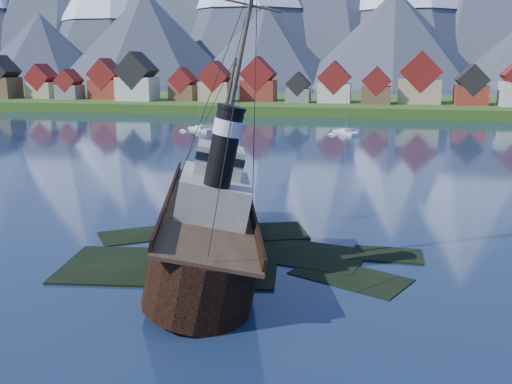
# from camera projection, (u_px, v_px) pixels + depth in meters

# --- Properties ---
(ground) EXTENTS (1400.00, 1400.00, 0.00)m
(ground) POSITION_uv_depth(u_px,v_px,m) (211.00, 262.00, 49.31)
(ground) COLOR #16253F
(ground) RESTS_ON ground
(shoal) EXTENTS (31.71, 21.24, 1.14)m
(shoal) POSITION_uv_depth(u_px,v_px,m) (237.00, 259.00, 51.07)
(shoal) COLOR black
(shoal) RESTS_ON ground
(shore_bank) EXTENTS (600.00, 80.00, 3.20)m
(shore_bank) POSITION_uv_depth(u_px,v_px,m) (343.00, 108.00, 211.17)
(shore_bank) COLOR #264B15
(shore_bank) RESTS_ON ground
(seawall) EXTENTS (600.00, 2.50, 2.00)m
(seawall) POSITION_uv_depth(u_px,v_px,m) (334.00, 117.00, 174.99)
(seawall) COLOR #3F3D38
(seawall) RESTS_ON ground
(town) EXTENTS (250.96, 16.69, 17.30)m
(town) POSITION_uv_depth(u_px,v_px,m) (245.00, 84.00, 199.04)
(town) COLOR maroon
(town) RESTS_ON ground
(tugboat_wreck) EXTENTS (7.47, 32.20, 25.52)m
(tugboat_wreck) POSITION_uv_depth(u_px,v_px,m) (205.00, 220.00, 50.51)
(tugboat_wreck) COLOR black
(tugboat_wreck) RESTS_ON ground
(sailboat_c) EXTENTS (7.80, 7.01, 10.84)m
(sailboat_c) POSITION_uv_depth(u_px,v_px,m) (201.00, 130.00, 141.43)
(sailboat_c) COLOR silver
(sailboat_c) RESTS_ON ground
(sailboat_e) EXTENTS (6.79, 8.42, 10.14)m
(sailboat_e) POSITION_uv_depth(u_px,v_px,m) (346.00, 133.00, 135.35)
(sailboat_e) COLOR silver
(sailboat_e) RESTS_ON ground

